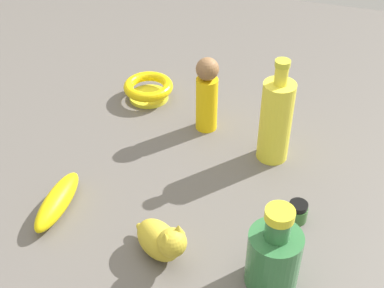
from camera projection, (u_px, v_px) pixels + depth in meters
ground at (192, 175)px, 1.14m from camera, size 2.00×2.00×0.00m
nail_polish_jar at (297, 212)px, 1.02m from camera, size 0.04×0.04×0.04m
banana at (57, 201)px, 1.04m from camera, size 0.17×0.05×0.05m
bottle_short at (274, 255)px, 0.88m from camera, size 0.09×0.09×0.17m
bottle_tall at (276, 120)px, 1.13m from camera, size 0.07×0.07×0.25m
cat_figurine at (162, 240)px, 0.94m from camera, size 0.11×0.12×0.10m
person_figure_adult at (207, 94)px, 1.22m from camera, size 0.06×0.06×0.19m
bowl at (148, 89)px, 1.36m from camera, size 0.13×0.13×0.05m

